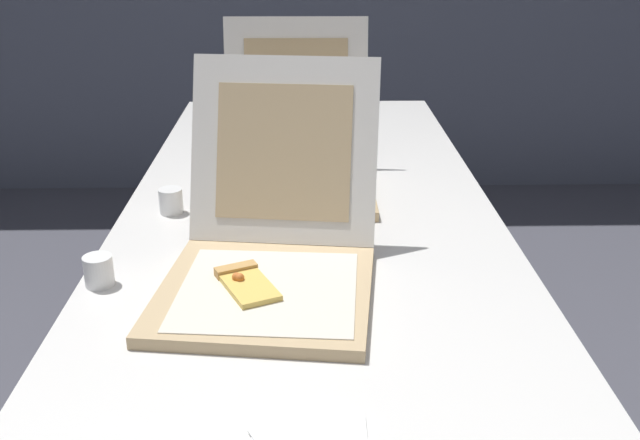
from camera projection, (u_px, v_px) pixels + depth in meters
The scene contains 5 objects.
table at pixel (310, 237), 1.63m from camera, with size 0.84×2.16×0.74m.
pizza_box_front at pixel (269, 258), 1.30m from camera, with size 0.42×0.53×0.37m.
pizza_box_middle at pixel (297, 165), 1.77m from camera, with size 0.37×0.44×0.38m.
cup_white_mid at pixel (171, 201), 1.62m from camera, with size 0.05×0.05×0.06m, color white.
cup_white_near_left at pixel (99, 271), 1.30m from camera, with size 0.05×0.05×0.06m, color white.
Camera 1 is at (-0.01, -0.89, 1.36)m, focal length 40.86 mm.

